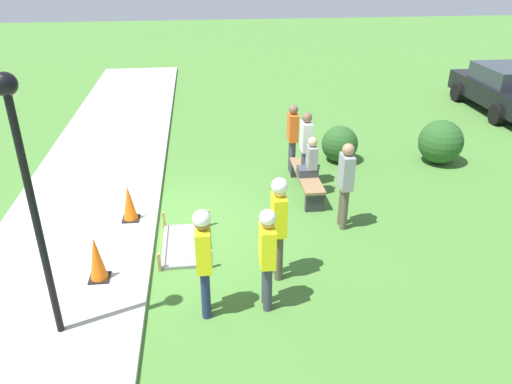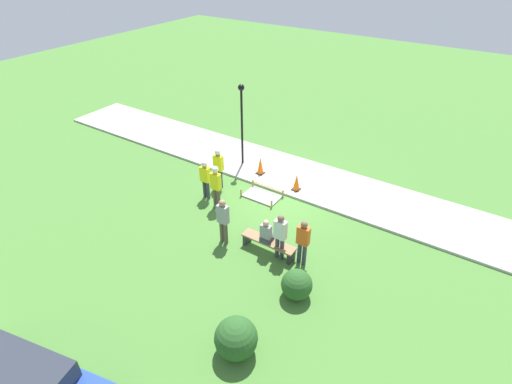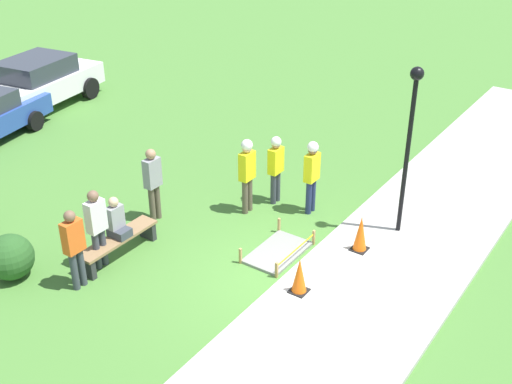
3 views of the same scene
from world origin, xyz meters
name	(u,v)px [view 1 (image 1 of 3)]	position (x,y,z in m)	size (l,w,h in m)	color
ground_plane	(157,227)	(0.00, 0.00, 0.00)	(60.00, 60.00, 0.00)	#477A33
sidewalk	(77,229)	(0.00, -1.56, 0.05)	(28.00, 3.12, 0.10)	#ADAAA3
wet_concrete_patch	(186,245)	(0.80, 0.60, 0.04)	(1.52, 0.94, 0.35)	gray
traffic_cone_near_patch	(129,203)	(-0.19, -0.52, 0.47)	(0.34, 0.34, 0.75)	black
traffic_cone_far_patch	(96,258)	(1.78, -0.82, 0.50)	(0.34, 0.34, 0.81)	black
park_bench	(306,179)	(-1.19, 3.30, 0.34)	(1.95, 0.44, 0.47)	#2D2D33
person_seated_on_bench	(310,160)	(-1.12, 3.35, 0.82)	(0.36, 0.44, 0.89)	#383D47
worker_supervisor	(267,251)	(2.66, 1.89, 1.02)	(0.40, 0.25, 1.72)	#383D47
worker_assistant	(204,254)	(2.73, 0.94, 1.08)	(0.40, 0.26, 1.81)	navy
worker_trainee	(279,219)	(1.90, 2.18, 1.11)	(0.40, 0.27, 1.85)	brown
bystander_in_orange_shirt	(293,135)	(-2.38, 3.17, 0.97)	(0.40, 0.22, 1.71)	#383D47
bystander_in_gray_shirt	(306,144)	(-1.64, 3.34, 1.00)	(0.40, 0.23, 1.75)	#383D47
bystander_in_white_shirt	(346,181)	(0.39, 3.71, 1.01)	(0.40, 0.23, 1.78)	brown
lamppost_near	(26,176)	(2.99, -1.17, 2.56)	(0.28, 0.28, 3.74)	black
parked_car_black	(503,89)	(-6.53, 11.04, 0.77)	(4.21, 1.97, 1.50)	black
shrub_rounded_near	(340,144)	(-2.92, 4.52, 0.47)	(0.94, 0.94, 0.94)	#285623
shrub_rounded_mid	(441,142)	(-2.54, 7.06, 0.56)	(1.12, 1.12, 1.12)	#285623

